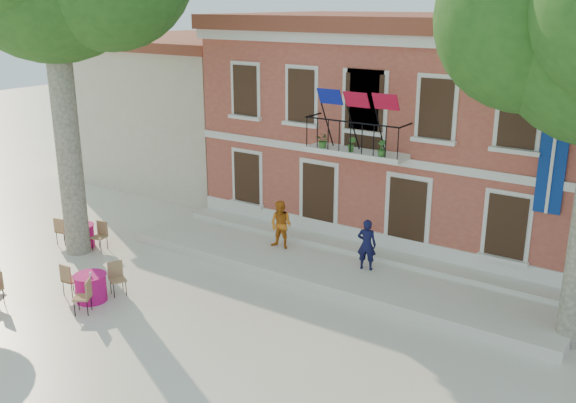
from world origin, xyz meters
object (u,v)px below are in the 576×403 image
Objects in this scene: pedestrian_navy at (367,244)px; pedestrian_orange at (281,225)px; cafe_table_1 at (91,286)px; cafe_table_3 at (81,235)px.

pedestrian_navy is 0.99× the size of pedestrian_orange.
pedestrian_navy is at bearing 45.39° from cafe_table_1.
pedestrian_navy is 7.93m from cafe_table_1.
cafe_table_3 is at bearing -156.83° from pedestrian_orange.
cafe_table_1 is 4.36m from cafe_table_3.
pedestrian_orange is 6.82m from cafe_table_3.
pedestrian_navy is at bearing -3.32° from pedestrian_orange.
cafe_table_1 is at bearing -117.80° from pedestrian_orange.
cafe_table_1 is (-5.55, -5.62, -0.65)m from pedestrian_navy.
pedestrian_navy reaches higher than cafe_table_1.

